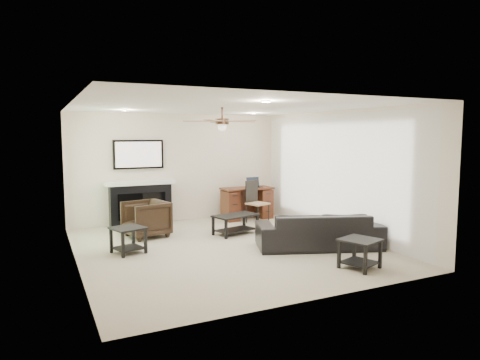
{
  "coord_description": "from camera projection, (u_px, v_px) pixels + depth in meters",
  "views": [
    {
      "loc": [
        -2.99,
        -6.92,
        2.01
      ],
      "look_at": [
        0.52,
        0.45,
        1.15
      ],
      "focal_mm": 32.0,
      "sensor_mm": 36.0,
      "label": 1
    }
  ],
  "objects": [
    {
      "name": "room_shell",
      "position": [
        232.0,
        153.0,
        7.68
      ],
      "size": [
        5.5,
        5.54,
        2.52
      ],
      "color": "#B9AF95",
      "rests_on": "ground"
    },
    {
      "name": "sofa",
      "position": [
        319.0,
        230.0,
        7.64
      ],
      "size": [
        2.35,
        1.56,
        0.64
      ],
      "primitive_type": "imported",
      "rotation": [
        0.0,
        0.0,
        2.79
      ],
      "color": "black",
      "rests_on": "ground"
    },
    {
      "name": "armchair",
      "position": [
        146.0,
        219.0,
        8.45
      ],
      "size": [
        0.93,
        0.91,
        0.72
      ],
      "primitive_type": "imported",
      "rotation": [
        0.0,
        0.0,
        -1.37
      ],
      "color": "black",
      "rests_on": "ground"
    },
    {
      "name": "coffee_table",
      "position": [
        236.0,
        224.0,
        8.7
      ],
      "size": [
        1.0,
        0.71,
        0.4
      ],
      "primitive_type": "cube",
      "rotation": [
        0.0,
        0.0,
        0.25
      ],
      "color": "black",
      "rests_on": "ground"
    },
    {
      "name": "end_table_near",
      "position": [
        360.0,
        254.0,
        6.46
      ],
      "size": [
        0.66,
        0.66,
        0.45
      ],
      "primitive_type": "cube",
      "rotation": [
        0.0,
        0.0,
        0.33
      ],
      "color": "black",
      "rests_on": "ground"
    },
    {
      "name": "end_table_left",
      "position": [
        128.0,
        240.0,
        7.29
      ],
      "size": [
        0.63,
        0.63,
        0.45
      ],
      "primitive_type": "cube",
      "rotation": [
        0.0,
        0.0,
        0.3
      ],
      "color": "black",
      "rests_on": "ground"
    },
    {
      "name": "fireplace_unit",
      "position": [
        140.0,
        183.0,
        9.52
      ],
      "size": [
        1.52,
        0.34,
        1.91
      ],
      "primitive_type": "cube",
      "color": "black",
      "rests_on": "ground"
    },
    {
      "name": "desk",
      "position": [
        247.0,
        203.0,
        10.28
      ],
      "size": [
        1.22,
        0.56,
        0.76
      ],
      "primitive_type": "cube",
      "color": "#3F180F",
      "rests_on": "ground"
    },
    {
      "name": "desk_chair",
      "position": [
        258.0,
        202.0,
        9.77
      ],
      "size": [
        0.55,
        0.56,
        0.97
      ],
      "primitive_type": "cube",
      "rotation": [
        0.0,
        0.0,
        0.36
      ],
      "color": "black",
      "rests_on": "ground"
    },
    {
      "name": "laptop",
      "position": [
        255.0,
        182.0,
        10.29
      ],
      "size": [
        0.33,
        0.24,
        0.23
      ],
      "primitive_type": "cube",
      "color": "black",
      "rests_on": "desk"
    }
  ]
}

